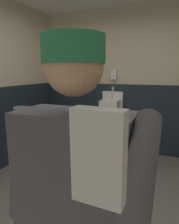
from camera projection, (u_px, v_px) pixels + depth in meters
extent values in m
cube|color=slate|center=(93.00, 214.00, 2.27)|extent=(4.12, 4.54, 0.04)
cube|color=beige|center=(133.00, 82.00, 3.85)|extent=(4.12, 0.12, 2.64)
cube|color=#19232D|center=(130.00, 118.00, 3.91)|extent=(3.52, 0.03, 1.29)
cube|color=white|center=(112.00, 108.00, 3.99)|extent=(0.40, 0.05, 0.65)
cube|color=white|center=(110.00, 112.00, 3.85)|extent=(0.34, 0.30, 0.45)
cylinder|color=#B7BABF|center=(113.00, 93.00, 3.93)|extent=(0.04, 0.04, 0.24)
cylinder|color=#B7BABF|center=(111.00, 136.00, 4.07)|extent=(0.05, 0.05, 0.55)
cube|color=#3F3F47|center=(75.00, 175.00, 0.86)|extent=(0.48, 0.24, 0.54)
cylinder|color=#3F3F47|center=(21.00, 165.00, 0.97)|extent=(0.17, 0.09, 0.56)
cylinder|color=#3F3F47|center=(135.00, 196.00, 0.53)|extent=(0.09, 0.50, 0.39)
sphere|color=tan|center=(74.00, 67.00, 0.77)|extent=(0.23, 0.23, 0.23)
cylinder|color=#26724C|center=(73.00, 49.00, 0.76)|extent=(0.24, 0.24, 0.10)
cube|color=silver|center=(99.00, 157.00, 0.23)|extent=(0.06, 0.03, 0.11)
cube|color=silver|center=(114.00, 74.00, 3.85)|extent=(0.10, 0.07, 0.18)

